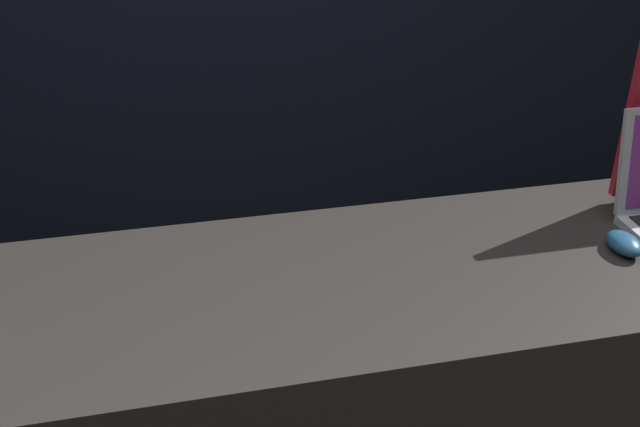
# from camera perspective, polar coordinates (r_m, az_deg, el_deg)

# --- Properties ---
(mouse_back) EXTENTS (0.06, 0.10, 0.04)m
(mouse_back) POSITION_cam_1_polar(r_m,az_deg,el_deg) (1.68, 22.17, -2.13)
(mouse_back) COLOR navy
(mouse_back) RESTS_ON display_counter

